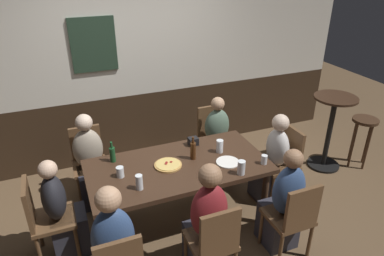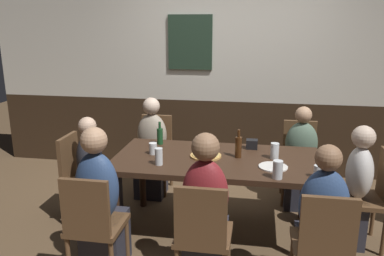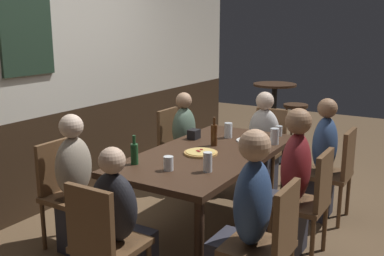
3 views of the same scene
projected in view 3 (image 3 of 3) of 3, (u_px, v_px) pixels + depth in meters
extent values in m
plane|color=brown|center=(208.00, 230.00, 4.05)|extent=(12.00, 12.00, 0.00)
cube|color=#332316|center=(73.00, 153.00, 4.77)|extent=(6.40, 0.10, 0.95)
cube|color=beige|center=(65.00, 28.00, 4.48)|extent=(6.40, 0.10, 1.65)
cube|color=#233828|center=(27.00, 37.00, 4.03)|extent=(0.56, 0.03, 0.68)
cube|color=#382316|center=(209.00, 154.00, 3.89)|extent=(1.88, 0.95, 0.05)
cylinder|color=#382316|center=(199.00, 244.00, 3.07)|extent=(0.07, 0.07, 0.69)
cylinder|color=#382316|center=(284.00, 175.00, 4.47)|extent=(0.07, 0.07, 0.69)
cylinder|color=#382316|center=(111.00, 219.00, 3.47)|extent=(0.07, 0.07, 0.69)
cylinder|color=#382316|center=(214.00, 163.00, 4.87)|extent=(0.07, 0.07, 0.69)
cube|color=brown|center=(264.00, 151.00, 5.02)|extent=(0.40, 0.40, 0.04)
cube|color=brown|center=(271.00, 127.00, 5.11)|extent=(0.04, 0.36, 0.43)
cylinder|color=brown|center=(272.00, 177.00, 4.84)|extent=(0.04, 0.04, 0.41)
cylinder|color=brown|center=(244.00, 172.00, 5.01)|extent=(0.04, 0.04, 0.41)
cylinder|color=brown|center=(283.00, 168.00, 5.12)|extent=(0.04, 0.04, 0.41)
cylinder|color=brown|center=(256.00, 164.00, 5.29)|extent=(0.04, 0.04, 0.41)
cube|color=brown|center=(72.00, 197.00, 3.68)|extent=(0.40, 0.40, 0.04)
cube|color=brown|center=(55.00, 167.00, 3.71)|extent=(0.36, 0.04, 0.43)
cylinder|color=brown|center=(103.00, 220.00, 3.78)|extent=(0.04, 0.04, 0.41)
cylinder|color=brown|center=(73.00, 236.00, 3.50)|extent=(0.04, 0.04, 0.41)
cylinder|color=brown|center=(74.00, 211.00, 3.95)|extent=(0.04, 0.04, 0.41)
cylinder|color=brown|center=(43.00, 226.00, 3.67)|extent=(0.04, 0.04, 0.41)
cube|color=brown|center=(181.00, 150.00, 5.05)|extent=(0.40, 0.40, 0.04)
cube|color=brown|center=(168.00, 128.00, 5.09)|extent=(0.36, 0.04, 0.43)
cylinder|color=brown|center=(202.00, 167.00, 5.16)|extent=(0.04, 0.04, 0.41)
cylinder|color=brown|center=(186.00, 176.00, 4.88)|extent=(0.04, 0.04, 0.41)
cylinder|color=brown|center=(177.00, 163.00, 5.33)|extent=(0.04, 0.04, 0.41)
cylinder|color=brown|center=(160.00, 171.00, 5.05)|extent=(0.04, 0.04, 0.41)
cube|color=brown|center=(111.00, 245.00, 2.89)|extent=(0.40, 0.40, 0.04)
cube|color=brown|center=(90.00, 222.00, 2.68)|extent=(0.04, 0.36, 0.43)
cube|color=brown|center=(257.00, 248.00, 2.85)|extent=(0.40, 0.40, 0.04)
cube|color=brown|center=(286.00, 220.00, 2.70)|extent=(0.36, 0.04, 0.43)
cube|color=brown|center=(327.00, 175.00, 4.23)|extent=(0.40, 0.40, 0.04)
cube|color=brown|center=(349.00, 154.00, 4.08)|extent=(0.36, 0.04, 0.43)
cylinder|color=brown|center=(302.00, 199.00, 4.22)|extent=(0.04, 0.04, 0.41)
cylinder|color=brown|center=(313.00, 188.00, 4.50)|extent=(0.04, 0.04, 0.41)
cylinder|color=brown|center=(339.00, 207.00, 4.05)|extent=(0.04, 0.04, 0.41)
cylinder|color=brown|center=(348.00, 195.00, 4.33)|extent=(0.04, 0.04, 0.41)
cube|color=brown|center=(299.00, 204.00, 3.54)|extent=(0.40, 0.40, 0.04)
cube|color=brown|center=(324.00, 180.00, 3.39)|extent=(0.36, 0.04, 0.43)
cylinder|color=brown|center=(269.00, 234.00, 3.53)|extent=(0.04, 0.04, 0.41)
cylinder|color=brown|center=(284.00, 218.00, 3.82)|extent=(0.04, 0.04, 0.41)
cylinder|color=brown|center=(312.00, 244.00, 3.36)|extent=(0.04, 0.04, 0.41)
cylinder|color=brown|center=(325.00, 227.00, 3.64)|extent=(0.04, 0.04, 0.41)
cube|color=#2D2D38|center=(259.00, 171.00, 4.95)|extent=(0.34, 0.32, 0.45)
ellipsoid|color=silver|center=(264.00, 130.00, 4.93)|extent=(0.22, 0.34, 0.46)
sphere|color=beige|center=(265.00, 101.00, 4.85)|extent=(0.20, 0.20, 0.20)
cube|color=#2D2D38|center=(85.00, 224.00, 3.66)|extent=(0.32, 0.34, 0.45)
ellipsoid|color=tan|center=(74.00, 167.00, 3.59)|extent=(0.34, 0.22, 0.50)
sphere|color=beige|center=(71.00, 126.00, 3.52)|extent=(0.19, 0.19, 0.19)
cube|color=#2D2D38|center=(191.00, 169.00, 5.03)|extent=(0.32, 0.34, 0.45)
ellipsoid|color=#56705B|center=(184.00, 128.00, 4.97)|extent=(0.34, 0.22, 0.47)
sphere|color=tan|center=(184.00, 100.00, 4.90)|extent=(0.18, 0.18, 0.18)
ellipsoid|color=black|center=(114.00, 207.00, 2.86)|extent=(0.22, 0.34, 0.46)
sphere|color=#DBB293|center=(112.00, 160.00, 2.79)|extent=(0.17, 0.17, 0.17)
ellipsoid|color=#334C7A|center=(253.00, 203.00, 2.80)|extent=(0.34, 0.22, 0.56)
sphere|color=tan|center=(255.00, 145.00, 2.72)|extent=(0.20, 0.20, 0.20)
cube|color=#2D2D38|center=(312.00, 193.00, 4.34)|extent=(0.32, 0.34, 0.45)
ellipsoid|color=#334C7A|center=(325.00, 145.00, 4.18)|extent=(0.34, 0.22, 0.53)
sphere|color=#936B4C|center=(327.00, 108.00, 4.10)|extent=(0.18, 0.18, 0.18)
cube|color=#2D2D38|center=(282.00, 224.00, 3.65)|extent=(0.32, 0.34, 0.45)
ellipsoid|color=maroon|center=(296.00, 167.00, 3.49)|extent=(0.34, 0.22, 0.55)
sphere|color=#936B4C|center=(299.00, 121.00, 3.41)|extent=(0.20, 0.20, 0.20)
cylinder|color=tan|center=(201.00, 153.00, 3.80)|extent=(0.29, 0.29, 0.02)
cylinder|color=#DBB760|center=(201.00, 152.00, 3.80)|extent=(0.25, 0.25, 0.01)
cylinder|color=maroon|center=(201.00, 149.00, 3.84)|extent=(0.03, 0.03, 0.00)
cylinder|color=maroon|center=(199.00, 151.00, 3.78)|extent=(0.03, 0.03, 0.00)
cylinder|color=maroon|center=(198.00, 151.00, 3.81)|extent=(0.03, 0.03, 0.00)
cylinder|color=silver|center=(208.00, 162.00, 3.34)|extent=(0.07, 0.07, 0.15)
cylinder|color=silver|center=(208.00, 168.00, 3.35)|extent=(0.06, 0.06, 0.06)
cylinder|color=silver|center=(228.00, 130.00, 4.33)|extent=(0.08, 0.08, 0.15)
cylinder|color=#331E14|center=(228.00, 131.00, 4.33)|extent=(0.07, 0.07, 0.12)
cylinder|color=silver|center=(275.00, 136.00, 4.10)|extent=(0.08, 0.08, 0.15)
cylinder|color=#C6842D|center=(274.00, 139.00, 4.11)|extent=(0.07, 0.07, 0.10)
cylinder|color=silver|center=(168.00, 163.00, 3.37)|extent=(0.08, 0.08, 0.11)
cylinder|color=#331E14|center=(168.00, 165.00, 3.37)|extent=(0.07, 0.07, 0.09)
cylinder|color=silver|center=(279.00, 131.00, 4.41)|extent=(0.06, 0.06, 0.10)
cylinder|color=#C6842D|center=(279.00, 133.00, 4.41)|extent=(0.06, 0.06, 0.07)
cylinder|color=#194723|center=(134.00, 154.00, 3.51)|extent=(0.06, 0.06, 0.16)
cylinder|color=#194723|center=(134.00, 140.00, 3.49)|extent=(0.03, 0.03, 0.07)
cylinder|color=#42230F|center=(214.00, 135.00, 4.04)|extent=(0.06, 0.06, 0.19)
cylinder|color=#42230F|center=(214.00, 121.00, 4.01)|extent=(0.03, 0.03, 0.07)
cylinder|color=white|center=(249.00, 141.00, 4.22)|extent=(0.25, 0.25, 0.01)
cube|color=black|center=(194.00, 134.00, 4.30)|extent=(0.11, 0.09, 0.09)
cylinder|color=black|center=(272.00, 159.00, 6.11)|extent=(0.44, 0.44, 0.03)
cylinder|color=black|center=(273.00, 123.00, 5.99)|extent=(0.07, 0.07, 0.99)
cylinder|color=#382316|center=(275.00, 85.00, 5.88)|extent=(0.56, 0.56, 0.03)
cylinder|color=#422B1C|center=(296.00, 106.00, 6.25)|extent=(0.34, 0.34, 0.04)
cylinder|color=#422B1C|center=(297.00, 129.00, 6.44)|extent=(0.03, 0.03, 0.68)
cylinder|color=#422B1C|center=(286.00, 130.00, 6.40)|extent=(0.03, 0.03, 0.68)
cylinder|color=#422B1C|center=(291.00, 133.00, 6.23)|extent=(0.03, 0.03, 0.68)
cylinder|color=#422B1C|center=(303.00, 132.00, 6.27)|extent=(0.03, 0.03, 0.68)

